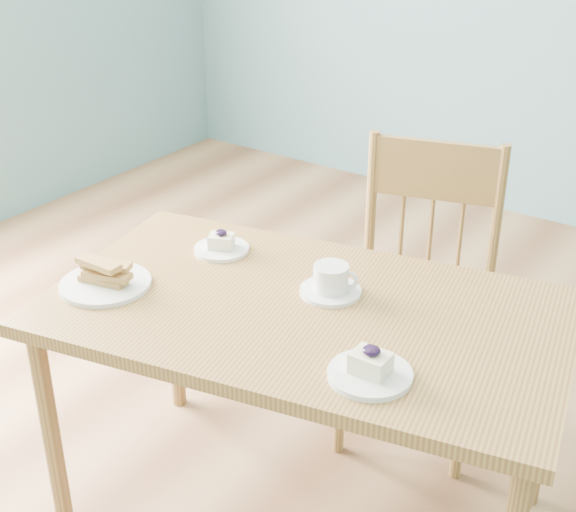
% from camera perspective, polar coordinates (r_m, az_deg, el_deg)
% --- Properties ---
extents(room, '(5.01, 5.01, 2.71)m').
position_cam_1_polar(room, '(1.58, 2.89, 14.66)').
color(room, '#A4774C').
rests_on(room, ground).
extents(dining_table, '(1.40, 0.98, 0.68)m').
position_cam_1_polar(dining_table, '(2.01, 1.21, -5.29)').
color(dining_table, olive).
rests_on(dining_table, ground).
extents(dining_chair, '(0.52, 0.51, 0.93)m').
position_cam_1_polar(dining_chair, '(2.47, 9.29, -2.77)').
color(dining_chair, olive).
rests_on(dining_chair, ground).
extents(cheesecake_plate_near, '(0.18, 0.18, 0.08)m').
position_cam_1_polar(cheesecake_plate_near, '(1.72, 5.87, -8.03)').
color(cheesecake_plate_near, silver).
rests_on(cheesecake_plate_near, dining_table).
extents(cheesecake_plate_far, '(0.15, 0.15, 0.06)m').
position_cam_1_polar(cheesecake_plate_far, '(2.24, -4.75, 0.73)').
color(cheesecake_plate_far, silver).
rests_on(cheesecake_plate_far, dining_table).
extents(coffee_cup, '(0.16, 0.16, 0.08)m').
position_cam_1_polar(coffee_cup, '(2.01, 3.10, -1.84)').
color(coffee_cup, silver).
rests_on(coffee_cup, dining_table).
extents(biscotti_plate, '(0.23, 0.23, 0.08)m').
position_cam_1_polar(biscotti_plate, '(2.10, -12.89, -1.56)').
color(biscotti_plate, silver).
rests_on(biscotti_plate, dining_table).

